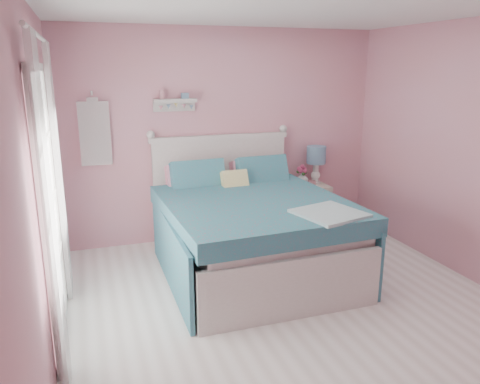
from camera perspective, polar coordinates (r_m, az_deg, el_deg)
floor at (r=4.31m, az=7.26°, el=-14.80°), size 4.50×4.50×0.00m
room_shell at (r=3.78m, az=8.05°, el=6.53°), size 4.50×4.50×4.50m
bed at (r=5.03m, az=1.12°, el=-4.78°), size 1.86×2.30×1.32m
nightstand at (r=6.31m, az=8.53°, el=-1.89°), size 0.43×0.43×0.63m
table_lamp at (r=6.24m, az=9.27°, el=4.15°), size 0.25×0.25×0.50m
vase at (r=6.20m, az=7.57°, el=1.67°), size 0.20×0.20×0.17m
teacup at (r=6.11m, az=8.75°, el=0.98°), size 0.11×0.11×0.08m
roses at (r=6.17m, az=7.61°, el=2.76°), size 0.14×0.11×0.12m
wall_shelf at (r=5.64m, az=-8.00°, el=10.84°), size 0.50×0.15×0.25m
hanging_dress at (r=5.57m, az=-17.27°, el=6.80°), size 0.34×0.03×0.72m
french_door at (r=3.90m, az=-22.15°, el=-1.88°), size 0.04×1.32×2.16m
curtain_near at (r=3.15m, az=-22.08°, el=-3.72°), size 0.04×0.40×2.32m
curtain_far at (r=4.59m, az=-21.22°, el=2.01°), size 0.04×0.40×2.32m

